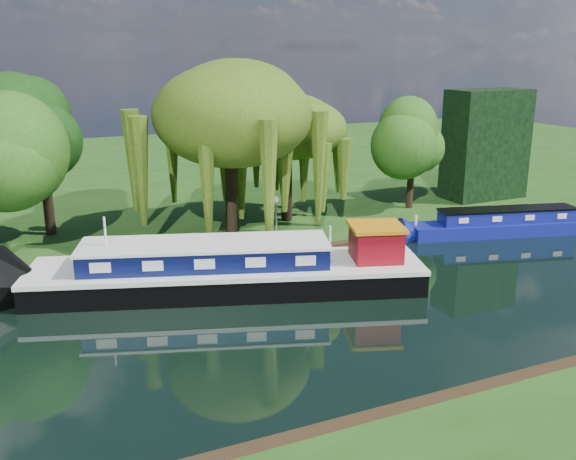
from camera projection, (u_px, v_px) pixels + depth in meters
name	position (u px, v px, depth m)	size (l,w,h in m)	color
ground	(359.00, 310.00, 28.90)	(120.00, 120.00, 0.00)	black
far_bank	(169.00, 174.00, 58.57)	(120.00, 52.00, 0.45)	#1C3F11
dutch_barge	(231.00, 270.00, 31.07)	(19.27, 9.99, 3.99)	black
narrowboat	(506.00, 224.00, 40.41)	(12.51, 5.23, 1.81)	navy
red_dinghy	(165.00, 293.00, 30.82)	(2.24, 3.14, 0.65)	maroon
willow_left	(229.00, 115.00, 37.13)	(8.20, 8.20, 9.83)	black
willow_right	(287.00, 139.00, 40.65)	(6.00, 6.00, 7.31)	black
tree_far_mid	(41.00, 134.00, 37.30)	(5.36, 5.36, 8.78)	black
tree_far_right	(413.00, 143.00, 44.13)	(4.07, 4.07, 6.66)	black
conifer_hedge	(486.00, 144.00, 47.50)	(6.00, 3.00, 8.00)	black
lamppost	(276.00, 206.00, 37.62)	(0.36, 0.36, 2.56)	silver
mooring_posts	(275.00, 241.00, 35.79)	(19.16, 0.16, 1.00)	silver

